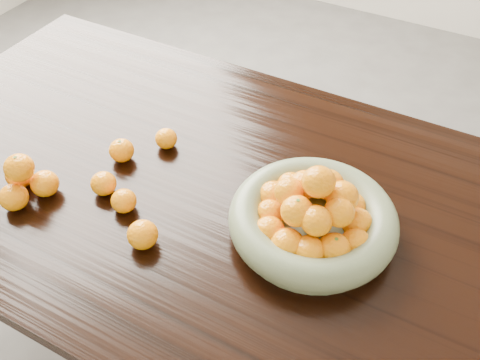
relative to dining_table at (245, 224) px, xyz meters
The scene contains 9 objects.
ground 0.66m from the dining_table, ahead, with size 5.00×5.00×0.00m, color #5F5D59.
dining_table is the anchor object (origin of this frame).
fruit_bowl 0.23m from the dining_table, ahead, with size 0.37×0.37×0.19m.
orange_pyramid 0.53m from the dining_table, 153.57° to the right, with size 0.14×0.13×0.12m.
loose_orange_0 0.36m from the dining_table, behind, with size 0.06×0.06×0.06m, color #FF9607.
loose_orange_1 0.36m from the dining_table, 155.88° to the right, with size 0.06×0.06×0.06m, color #FF9607.
loose_orange_2 0.29m from the dining_table, 120.60° to the right, with size 0.07×0.07×0.06m, color #FF9607.
loose_orange_3 0.30m from the dining_table, 165.14° to the left, with size 0.06×0.06×0.05m, color #FF9607.
loose_orange_4 0.30m from the dining_table, 145.40° to the right, with size 0.06×0.06×0.06m, color #FF9607.
Camera 1 is at (0.40, -0.77, 1.67)m, focal length 40.00 mm.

